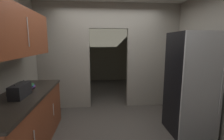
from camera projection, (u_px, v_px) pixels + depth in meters
The scene contains 8 objects.
ground at pixel (115, 135), 2.98m from camera, with size 20.00×20.00×0.00m, color #47423D.
kitchen_partition at pixel (109, 54), 4.16m from camera, with size 3.58×0.12×2.64m.
adjoining_room_shell at pixel (105, 52), 6.27m from camera, with size 3.58×3.19×2.64m.
refrigerator at pixel (191, 84), 2.95m from camera, with size 0.70×0.75×1.86m.
lower_cabinet_run at pixel (23, 124), 2.49m from camera, with size 0.68×2.07×0.90m.
upper_cabinet_counterside at pixel (15, 32), 2.27m from camera, with size 0.36×1.87×0.68m.
boombox at pixel (20, 91), 2.34m from camera, with size 0.18×0.41×0.22m.
book_stack at pixel (30, 87), 2.66m from camera, with size 0.16×0.18×0.11m.
Camera 1 is at (-0.30, -2.73, 1.67)m, focal length 26.13 mm.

